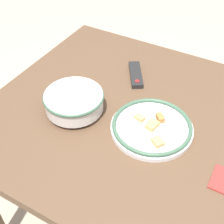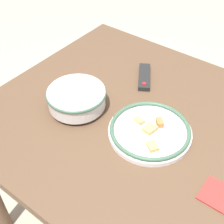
{
  "view_description": "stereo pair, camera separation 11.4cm",
  "coord_description": "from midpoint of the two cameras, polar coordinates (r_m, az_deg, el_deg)",
  "views": [
    {
      "loc": [
        0.31,
        -0.8,
        1.58
      ],
      "look_at": [
        -0.1,
        -0.07,
        0.8
      ],
      "focal_mm": 50.0,
      "sensor_mm": 36.0,
      "label": 1
    },
    {
      "loc": [
        0.4,
        -0.74,
        1.58
      ],
      "look_at": [
        -0.1,
        -0.07,
        0.8
      ],
      "focal_mm": 50.0,
      "sensor_mm": 36.0,
      "label": 2
    }
  ],
  "objects": [
    {
      "name": "ground_plane",
      "position": [
        1.79,
        6.15,
        -19.17
      ],
      "size": [
        8.0,
        8.0,
        0.0
      ],
      "primitive_type": "plane",
      "color": "#B7A88E"
    },
    {
      "name": "dining_table",
      "position": [
        1.24,
        8.43,
        -4.59
      ],
      "size": [
        1.2,
        1.01,
        0.76
      ],
      "color": "brown",
      "rests_on": "ground_plane"
    },
    {
      "name": "food_plate",
      "position": [
        1.13,
        9.94,
        -3.51
      ],
      "size": [
        0.3,
        0.3,
        0.04
      ],
      "color": "white",
      "rests_on": "dining_table"
    },
    {
      "name": "tv_remote",
      "position": [
        1.37,
        8.32,
        6.28
      ],
      "size": [
        0.13,
        0.18,
        0.02
      ],
      "rotation": [
        0.0,
        0.0,
        3.69
      ],
      "color": "black",
      "rests_on": "dining_table"
    },
    {
      "name": "noodle_bowl",
      "position": [
        1.19,
        -3.76,
        2.48
      ],
      "size": [
        0.23,
        0.23,
        0.08
      ],
      "color": "silver",
      "rests_on": "dining_table"
    }
  ]
}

